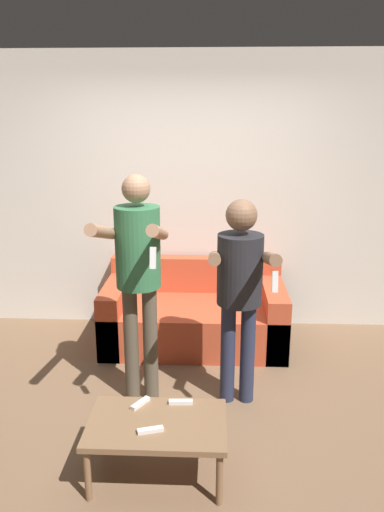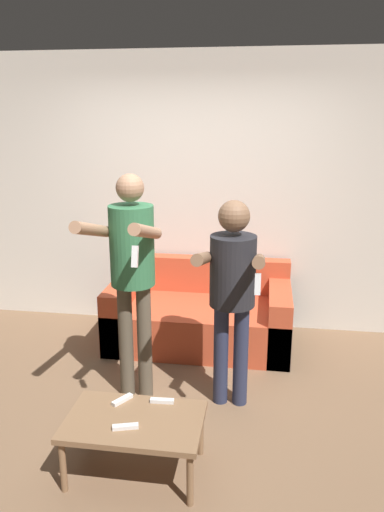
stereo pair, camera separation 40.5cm
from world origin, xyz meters
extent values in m
plane|color=brown|center=(0.00, 0.00, 0.00)|extent=(14.00, 14.00, 0.00)
cube|color=silver|center=(0.00, 1.73, 1.35)|extent=(6.40, 0.06, 2.70)
cube|color=#C64C2D|center=(0.08, 1.21, 0.20)|extent=(1.68, 0.91, 0.40)
cube|color=#C64C2D|center=(0.08, 1.58, 0.57)|extent=(1.68, 0.16, 0.35)
cube|color=#C64C2D|center=(-0.66, 1.21, 0.29)|extent=(0.20, 0.91, 0.59)
cube|color=#C64C2D|center=(0.82, 1.21, 0.29)|extent=(0.20, 0.91, 0.59)
cylinder|color=brown|center=(-0.36, 0.23, 0.46)|extent=(0.11, 0.11, 0.92)
cylinder|color=brown|center=(-0.21, 0.23, 0.46)|extent=(0.11, 0.11, 0.92)
cylinder|color=#337047|center=(-0.29, 0.23, 1.21)|extent=(0.32, 0.32, 0.59)
sphere|color=#A87A5B|center=(-0.29, 0.23, 1.63)|extent=(0.20, 0.20, 0.20)
cylinder|color=#A87A5B|center=(-0.47, -0.06, 1.39)|extent=(0.08, 0.62, 0.24)
cylinder|color=#A87A5B|center=(-0.10, -0.06, 1.39)|extent=(0.08, 0.62, 0.24)
cube|color=white|center=(-0.10, -0.36, 1.31)|extent=(0.04, 0.06, 0.13)
cylinder|color=#282D47|center=(0.37, 0.23, 0.40)|extent=(0.11, 0.11, 0.80)
cylinder|color=#282D47|center=(0.52, 0.23, 0.40)|extent=(0.11, 0.11, 0.80)
cylinder|color=#232328|center=(0.44, 0.23, 1.05)|extent=(0.33, 0.33, 0.51)
sphere|color=brown|center=(0.44, 0.23, 1.45)|extent=(0.22, 0.22, 0.22)
cylinder|color=brown|center=(0.26, -0.03, 1.21)|extent=(0.08, 0.55, 0.21)
cylinder|color=brown|center=(0.63, -0.03, 1.21)|extent=(0.08, 0.55, 0.21)
cube|color=white|center=(0.63, -0.29, 1.15)|extent=(0.04, 0.06, 0.13)
cube|color=#846042|center=(-0.07, -0.62, 0.35)|extent=(0.82, 0.52, 0.04)
cylinder|color=#846042|center=(-0.44, -0.84, 0.17)|extent=(0.04, 0.04, 0.33)
cylinder|color=#846042|center=(0.30, -0.84, 0.17)|extent=(0.04, 0.04, 0.33)
cylinder|color=#846042|center=(-0.44, -0.40, 0.17)|extent=(0.04, 0.04, 0.33)
cylinder|color=#846042|center=(0.30, -0.40, 0.17)|extent=(0.04, 0.04, 0.33)
cube|color=white|center=(-0.10, -0.72, 0.38)|extent=(0.15, 0.08, 0.02)
cube|color=white|center=(-0.19, -0.45, 0.38)|extent=(0.11, 0.15, 0.02)
cube|color=white|center=(0.06, -0.42, 0.38)|extent=(0.15, 0.04, 0.02)
camera|label=1|loc=(0.25, -3.17, 2.13)|focal=35.00mm
camera|label=2|loc=(0.65, -3.13, 2.13)|focal=35.00mm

